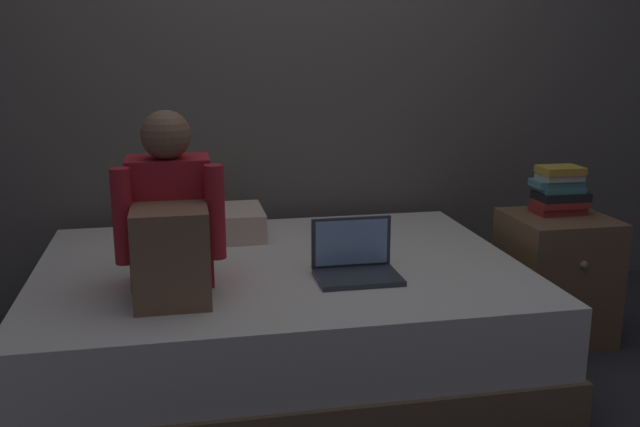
# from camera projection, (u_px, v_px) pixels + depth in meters

# --- Properties ---
(ground_plane) EXTENTS (8.00, 8.00, 0.00)m
(ground_plane) POSITION_uv_depth(u_px,v_px,m) (342.00, 394.00, 2.81)
(ground_plane) COLOR #2D2D33
(wall_back) EXTENTS (5.60, 0.10, 2.70)m
(wall_back) POSITION_uv_depth(u_px,v_px,m) (290.00, 42.00, 3.63)
(wall_back) COLOR #605B56
(wall_back) RESTS_ON ground_plane
(bed) EXTENTS (2.00, 1.50, 0.46)m
(bed) POSITION_uv_depth(u_px,v_px,m) (280.00, 315.00, 3.00)
(bed) COLOR #7A6047
(bed) RESTS_ON ground_plane
(nightstand) EXTENTS (0.44, 0.46, 0.58)m
(nightstand) POSITION_uv_depth(u_px,v_px,m) (555.00, 277.00, 3.30)
(nightstand) COLOR brown
(nightstand) RESTS_ON ground_plane
(person_sitting) EXTENTS (0.39, 0.44, 0.66)m
(person_sitting) POSITION_uv_depth(u_px,v_px,m) (170.00, 224.00, 2.56)
(person_sitting) COLOR #B21E28
(person_sitting) RESTS_ON bed
(laptop) EXTENTS (0.32, 0.23, 0.22)m
(laptop) POSITION_uv_depth(u_px,v_px,m) (355.00, 263.00, 2.76)
(laptop) COLOR #333842
(laptop) RESTS_ON bed
(pillow) EXTENTS (0.56, 0.36, 0.13)m
(pillow) POSITION_uv_depth(u_px,v_px,m) (203.00, 224.00, 3.30)
(pillow) COLOR beige
(pillow) RESTS_ON bed
(book_stack) EXTENTS (0.25, 0.16, 0.22)m
(book_stack) POSITION_uv_depth(u_px,v_px,m) (559.00, 191.00, 3.26)
(book_stack) COLOR #9E2D28
(book_stack) RESTS_ON nightstand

